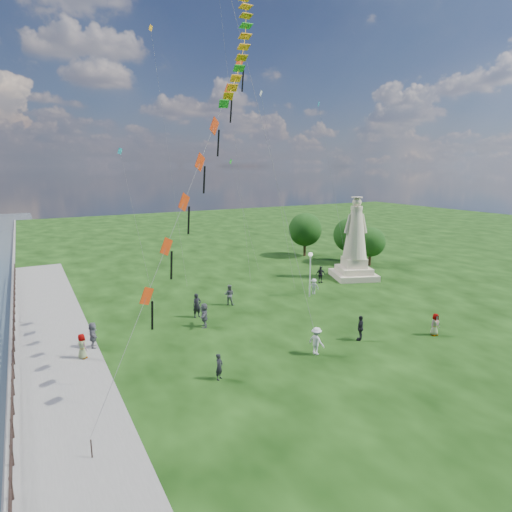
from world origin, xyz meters
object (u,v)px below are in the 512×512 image
person_0 (219,367)px  person_8 (314,286)px  lamppost (310,265)px  person_6 (197,306)px  statue (355,248)px  person_9 (320,275)px  person_7 (229,295)px  person_10 (82,348)px  person_2 (316,341)px  person_11 (204,315)px  person_4 (435,324)px  person_3 (360,328)px  person_5 (93,336)px

person_0 → person_8: size_ratio=1.04×
lamppost → person_0: 17.07m
person_6 → person_8: bearing=-3.9°
statue → person_9: statue is taller
person_0 → person_7: size_ratio=0.85×
person_9 → person_10: 24.65m
lamppost → person_7: lamppost is taller
person_8 → person_10: 21.14m
statue → person_8: size_ratio=5.93×
lamppost → person_8: 2.45m
person_2 → person_11: size_ratio=0.97×
person_4 → person_6: size_ratio=0.82×
person_4 → person_11: size_ratio=0.87×
person_2 → person_4: bearing=-115.1°
person_10 → person_3: bearing=-135.4°
person_4 → person_8: bearing=96.7°
person_3 → person_0: bearing=-34.0°
statue → person_8: statue is taller
person_6 → person_3: bearing=-57.3°
person_5 → person_8: person_5 is taller
person_5 → person_7: (11.58, 3.92, 0.03)m
person_3 → person_9: (6.58, 13.13, -0.02)m
statue → person_8: (-7.17, -2.68, -2.51)m
lamppost → person_10: size_ratio=2.62×
lamppost → person_8: (0.84, 0.51, -2.24)m
statue → person_9: 4.90m
person_4 → person_8: person_4 is taller
statue → person_5: 27.71m
person_10 → person_4: bearing=-135.5°
statue → person_6: size_ratio=4.44×
person_6 → person_0: bearing=-111.8°
person_5 → person_9: bearing=-68.3°
person_5 → person_8: 20.06m
statue → person_2: bearing=-117.1°
person_7 → person_6: bearing=62.4°
person_3 → person_9: 14.69m
person_7 → statue: bearing=-135.3°
person_9 → person_10: bearing=-154.0°
person_8 → person_9: size_ratio=0.84×
person_5 → person_6: size_ratio=0.88×
statue → person_2: statue is taller
person_2 → person_8: size_ratio=1.23×
person_0 → person_6: (2.55, 9.99, 0.21)m
person_8 → person_9: person_9 is taller
statue → person_9: size_ratio=5.00×
lamppost → person_5: (-18.99, -2.53, -2.11)m
person_0 → person_10: 8.92m
person_3 → lamppost: bearing=-142.4°
person_8 → person_9: 4.03m
person_3 → person_6: 12.54m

